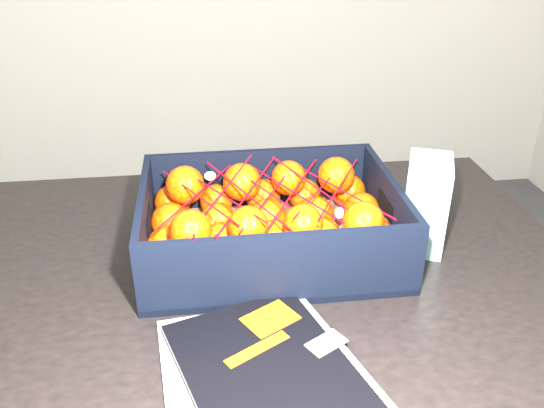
{
  "coord_description": "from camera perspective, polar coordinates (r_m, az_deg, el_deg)",
  "views": [
    {
      "loc": [
        0.05,
        -0.8,
        1.31
      ],
      "look_at": [
        0.16,
        0.04,
        0.86
      ],
      "focal_mm": 37.79,
      "sensor_mm": 36.0,
      "label": 1
    }
  ],
  "objects": [
    {
      "name": "produce_crate",
      "position": [
        1.02,
        -0.22,
        -2.71
      ],
      "size": [
        0.44,
        0.33,
        0.13
      ],
      "color": "olive",
      "rests_on": "table"
    },
    {
      "name": "clementine_heap",
      "position": [
        1.01,
        -0.31,
        -1.62
      ],
      "size": [
        0.43,
        0.32,
        0.13
      ],
      "color": "#FF4405",
      "rests_on": "produce_crate"
    },
    {
      "name": "magazine_stack",
      "position": [
        0.79,
        -0.89,
        -16.42
      ],
      "size": [
        0.31,
        0.33,
        0.02
      ],
      "color": "silver",
      "rests_on": "table"
    },
    {
      "name": "mesh_net",
      "position": [
        0.97,
        -0.55,
        0.84
      ],
      "size": [
        0.37,
        0.29,
        0.09
      ],
      "color": "red",
      "rests_on": "clementine_heap"
    },
    {
      "name": "retail_carton",
      "position": [
        1.06,
        15.07,
        0.03
      ],
      "size": [
        0.11,
        0.13,
        0.17
      ],
      "primitive_type": "cube",
      "rotation": [
        0.0,
        0.0,
        -0.38
      ],
      "color": "silver",
      "rests_on": "table"
    },
    {
      "name": "table",
      "position": [
        1.06,
        -3.13,
        -10.58
      ],
      "size": [
        1.2,
        0.8,
        0.75
      ],
      "color": "black",
      "rests_on": "ground"
    }
  ]
}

